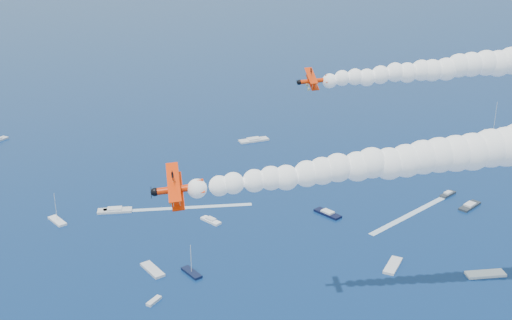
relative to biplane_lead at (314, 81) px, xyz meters
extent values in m
cube|color=silver|center=(-41.82, 70.68, -56.84)|extent=(10.83, 4.26, 0.70)
cube|color=#2B313A|center=(66.47, 60.45, -56.84)|extent=(6.80, 5.25, 0.70)
cube|color=silver|center=(-32.92, 17.37, -56.84)|extent=(4.03, 4.24, 0.70)
cube|color=silver|center=(14.51, 126.94, -56.84)|extent=(12.85, 6.23, 0.70)
cube|color=black|center=(-22.54, 28.48, -56.84)|extent=(5.07, 7.26, 0.70)
cube|color=#2A3138|center=(68.90, 50.59, -56.84)|extent=(9.56, 7.74, 0.70)
cube|color=silver|center=(-42.57, 71.44, -56.84)|extent=(5.72, 2.51, 0.70)
cube|color=black|center=(22.91, 54.76, -56.84)|extent=(7.26, 9.40, 0.70)
cube|color=silver|center=(-32.39, 32.07, -56.84)|extent=(6.19, 9.23, 0.70)
cube|color=white|center=(111.03, 107.94, -56.84)|extent=(7.62, 14.07, 0.70)
cube|color=silver|center=(30.10, 21.01, -56.84)|extent=(8.06, 9.13, 0.70)
cube|color=white|center=(51.84, 12.07, -56.84)|extent=(10.46, 4.05, 0.70)
cube|color=white|center=(-58.89, 66.83, -56.84)|extent=(6.10, 8.21, 0.70)
cube|color=white|center=(-13.31, 57.33, -56.84)|extent=(5.92, 7.16, 0.70)
cube|color=white|center=(-17.61, 68.65, -57.16)|extent=(38.03, 5.16, 0.04)
cube|color=white|center=(47.33, 48.94, -57.16)|extent=(33.59, 21.30, 0.04)
camera|label=1|loc=(-36.36, -117.59, 30.83)|focal=45.31mm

